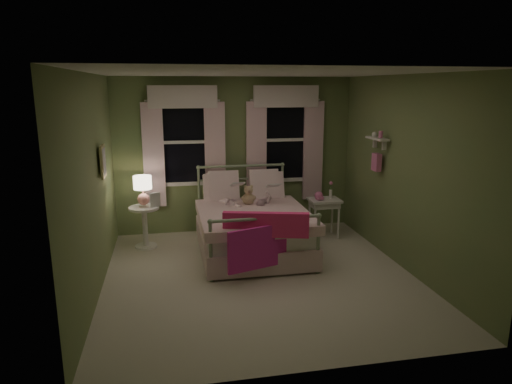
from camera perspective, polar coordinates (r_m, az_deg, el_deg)
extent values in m
plane|color=beige|center=(6.11, 0.49, -10.49)|extent=(4.20, 4.20, 0.00)
plane|color=white|center=(5.60, 0.54, 14.67)|extent=(4.20, 4.20, 0.00)
plane|color=olive|center=(7.76, -2.61, 4.59)|extent=(4.00, 0.00, 4.00)
plane|color=olive|center=(3.75, 6.99, -4.82)|extent=(4.00, 0.00, 4.00)
plane|color=olive|center=(5.67, -19.69, 0.66)|extent=(0.00, 4.20, 4.20)
plane|color=olive|center=(6.42, 18.30, 2.14)|extent=(0.00, 4.20, 4.20)
cube|color=white|center=(6.84, -0.52, -4.14)|extent=(1.44, 1.94, 0.26)
cube|color=white|center=(6.91, -0.51, -6.04)|extent=(1.54, 2.02, 0.30)
cube|color=white|center=(6.64, -0.28, -3.03)|extent=(1.58, 1.75, 0.14)
cylinder|color=#9EB793|center=(6.79, -6.27, -5.41)|extent=(0.04, 1.90, 0.04)
cylinder|color=#9EB793|center=(7.03, 5.04, -4.74)|extent=(0.04, 1.90, 0.04)
cylinder|color=#9EB793|center=(7.64, -7.10, -1.18)|extent=(0.04, 0.04, 1.15)
cylinder|color=#9EB793|center=(7.86, 3.28, -0.70)|extent=(0.04, 0.04, 1.15)
sphere|color=#9EB793|center=(7.52, -7.23, 3.07)|extent=(0.07, 0.07, 0.07)
sphere|color=#9EB793|center=(7.74, 3.33, 3.44)|extent=(0.07, 0.07, 0.07)
cylinder|color=#9EB793|center=(7.60, -1.87, 3.27)|extent=(1.42, 0.04, 0.04)
cylinder|color=#9EB793|center=(7.64, -1.86, 1.64)|extent=(1.38, 0.03, 0.03)
cylinder|color=#9EB793|center=(5.84, -5.67, -7.48)|extent=(0.04, 0.04, 0.80)
cylinder|color=#9EB793|center=(6.13, 7.76, -6.54)|extent=(0.04, 0.04, 0.80)
sphere|color=#9EB793|center=(5.71, -5.76, -3.72)|extent=(0.07, 0.07, 0.07)
sphere|color=#9EB793|center=(6.00, 7.88, -2.95)|extent=(0.07, 0.07, 0.07)
cylinder|color=#9EB793|center=(5.82, 1.23, -3.35)|extent=(1.42, 0.04, 0.04)
cube|color=white|center=(7.35, -4.44, 0.12)|extent=(0.55, 0.32, 0.57)
cube|color=white|center=(7.48, 1.36, 0.38)|extent=(0.55, 0.32, 0.57)
cube|color=white|center=(7.34, -4.06, 0.75)|extent=(0.48, 0.30, 0.51)
cube|color=white|center=(7.45, 0.99, 0.96)|extent=(0.48, 0.30, 0.51)
cube|color=#F93076|center=(5.84, 1.23, -4.10)|extent=(1.09, 0.37, 0.32)
cube|color=#D92A98|center=(5.86, 1.36, -6.82)|extent=(1.06, 0.38, 0.55)
imported|color=#F7D1DD|center=(7.09, -3.42, 0.85)|extent=(0.32, 0.26, 0.75)
imported|color=#F7D1DD|center=(7.19, 1.01, 0.77)|extent=(0.41, 0.38, 0.68)
imported|color=beige|center=(6.85, -3.14, 0.56)|extent=(0.20, 0.12, 0.26)
imported|color=beige|center=(6.95, 1.44, 0.41)|extent=(0.20, 0.11, 0.26)
sphere|color=tan|center=(7.03, -0.97, -0.86)|extent=(0.19, 0.19, 0.19)
sphere|color=tan|center=(6.98, -0.95, 0.22)|extent=(0.14, 0.14, 0.14)
sphere|color=tan|center=(6.96, -1.31, 0.64)|extent=(0.05, 0.05, 0.05)
sphere|color=tan|center=(6.98, -0.58, 0.67)|extent=(0.05, 0.05, 0.05)
sphere|color=tan|center=(6.99, -1.57, -0.79)|extent=(0.07, 0.07, 0.07)
sphere|color=tan|center=(7.01, -0.28, -0.73)|extent=(0.07, 0.07, 0.07)
sphere|color=#8C6B51|center=(6.93, -0.87, 0.08)|extent=(0.05, 0.05, 0.05)
cylinder|color=white|center=(7.17, -13.83, -1.96)|extent=(0.46, 0.46, 0.04)
cylinder|color=white|center=(7.26, -13.70, -4.32)|extent=(0.08, 0.08, 0.60)
cylinder|color=white|center=(7.35, -13.57, -6.59)|extent=(0.34, 0.34, 0.03)
sphere|color=#DF8B83|center=(7.14, -13.89, -0.87)|extent=(0.18, 0.18, 0.18)
cylinder|color=pink|center=(7.11, -13.95, 0.07)|extent=(0.03, 0.03, 0.11)
cylinder|color=#FFEAC6|center=(7.08, -14.01, 1.17)|extent=(0.27, 0.27, 0.20)
imported|color=beige|center=(7.08, -13.07, -1.87)|extent=(0.23, 0.27, 0.02)
cube|color=white|center=(7.52, 8.56, -1.03)|extent=(0.50, 0.40, 0.04)
cube|color=white|center=(7.54, 8.54, -1.54)|extent=(0.44, 0.34, 0.08)
cylinder|color=white|center=(7.40, 7.40, -3.78)|extent=(0.04, 0.04, 0.60)
cylinder|color=white|center=(7.54, 10.29, -3.58)|extent=(0.04, 0.04, 0.60)
cylinder|color=white|center=(7.68, 6.69, -3.15)|extent=(0.04, 0.04, 0.60)
cylinder|color=white|center=(7.80, 9.50, -2.97)|extent=(0.04, 0.04, 0.60)
sphere|color=pink|center=(7.47, 7.85, -0.47)|extent=(0.14, 0.14, 0.14)
cube|color=pink|center=(7.39, 8.07, -0.78)|extent=(0.11, 0.06, 0.04)
cylinder|color=white|center=(7.58, 9.31, -0.23)|extent=(0.05, 0.05, 0.14)
cylinder|color=#4C7F3F|center=(7.56, 9.34, 0.58)|extent=(0.01, 0.01, 0.12)
sphere|color=pink|center=(7.54, 9.36, 1.10)|extent=(0.06, 0.06, 0.06)
cube|color=black|center=(7.63, -8.97, 6.20)|extent=(0.76, 0.02, 1.35)
cube|color=white|center=(7.56, -9.16, 11.45)|extent=(0.84, 0.05, 0.06)
cube|color=white|center=(7.72, -8.78, 1.02)|extent=(0.84, 0.05, 0.06)
cube|color=white|center=(7.61, -11.99, 6.05)|extent=(0.06, 0.05, 1.40)
cube|color=white|center=(7.64, -5.95, 6.29)|extent=(0.06, 0.05, 1.40)
cube|color=white|center=(7.61, -8.97, 6.18)|extent=(0.76, 0.04, 0.05)
cube|color=white|center=(7.59, -12.68, 4.48)|extent=(0.34, 0.06, 1.70)
cube|color=white|center=(7.63, -5.13, 4.78)|extent=(0.34, 0.06, 1.70)
cube|color=white|center=(7.49, -9.15, 11.67)|extent=(1.10, 0.08, 0.36)
cylinder|color=white|center=(7.54, -9.14, 11.22)|extent=(1.20, 0.03, 0.03)
cube|color=black|center=(7.88, 3.55, 6.54)|extent=(0.76, 0.02, 1.35)
cube|color=white|center=(7.81, 3.67, 11.64)|extent=(0.84, 0.05, 0.06)
cube|color=white|center=(7.97, 3.52, 1.52)|extent=(0.84, 0.05, 0.06)
cube|color=white|center=(7.77, 0.72, 6.47)|extent=(0.06, 0.05, 1.40)
cube|color=white|center=(7.97, 6.39, 6.56)|extent=(0.06, 0.05, 1.40)
cube|color=white|center=(7.86, 3.59, 6.53)|extent=(0.76, 0.04, 0.05)
cube|color=silver|center=(7.73, 0.05, 4.95)|extent=(0.34, 0.06, 1.70)
cube|color=silver|center=(7.98, 7.14, 5.11)|extent=(0.34, 0.06, 1.70)
cube|color=white|center=(7.75, 3.79, 11.84)|extent=(1.10, 0.08, 0.36)
cylinder|color=white|center=(7.79, 3.71, 11.41)|extent=(1.20, 0.03, 0.03)
cube|color=white|center=(6.92, 14.92, 6.47)|extent=(0.15, 0.50, 0.03)
cube|color=white|center=(6.82, 15.74, 5.65)|extent=(0.06, 0.03, 0.14)
cube|color=white|center=(7.08, 14.65, 5.98)|extent=(0.06, 0.03, 0.14)
cylinder|color=pink|center=(6.83, 15.32, 6.95)|extent=(0.06, 0.06, 0.10)
sphere|color=white|center=(7.01, 14.59, 6.98)|extent=(0.08, 0.08, 0.08)
cube|color=pink|center=(6.97, 14.83, 3.62)|extent=(0.08, 0.18, 0.26)
cube|color=beige|center=(6.22, -18.59, 3.66)|extent=(0.03, 0.32, 0.42)
cube|color=silver|center=(6.21, -18.45, 3.66)|extent=(0.01, 0.25, 0.34)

